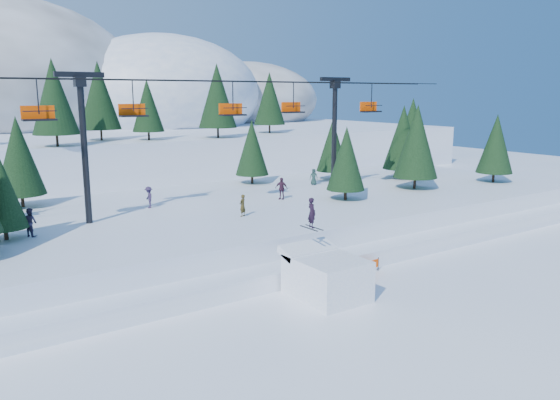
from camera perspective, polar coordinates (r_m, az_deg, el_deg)
ground at (r=29.75m, az=8.41°, el=-11.52°), size 160.00×160.00×0.00m
mid_shelf at (r=43.64m, az=-7.72°, el=-2.44°), size 70.00×22.00×2.50m
berm at (r=35.47m, az=-0.38°, el=-6.69°), size 70.00×6.00×1.10m
mountain_ridge at (r=94.45m, az=-26.20°, el=8.91°), size 119.00×61.00×26.46m
jump_kicker at (r=31.21m, az=4.78°, el=-7.83°), size 3.42×4.66×5.50m
chairlift at (r=43.01m, az=-6.78°, el=8.27°), size 46.00×3.21×10.28m
conifer_stand at (r=43.61m, az=-6.75°, el=5.10°), size 64.13×17.46×9.62m
distant_skiers at (r=43.23m, az=-8.95°, el=0.28°), size 27.85×8.95×1.88m
banner_near at (r=35.24m, az=8.81°, el=-6.96°), size 2.84×0.42×0.90m
banner_far at (r=41.54m, az=13.16°, el=-4.33°), size 2.80×0.65×0.90m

